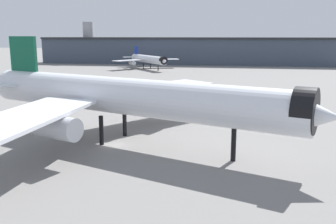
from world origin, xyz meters
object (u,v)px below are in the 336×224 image
(service_truck_front, at_px, (157,96))
(baggage_cart_trailing, at_px, (188,99))
(airliner_near_gate, at_px, (124,97))
(airliner_far_taxiway, at_px, (148,59))
(baggage_tug_wing, at_px, (63,102))
(traffic_cone_wingtip, at_px, (57,107))

(service_truck_front, height_order, baggage_cart_trailing, service_truck_front)
(airliner_near_gate, xyz_separation_m, airliner_far_taxiway, (-29.10, 139.08, -2.62))
(airliner_far_taxiway, bearing_deg, service_truck_front, -23.15)
(baggage_tug_wing, relative_size, traffic_cone_wingtip, 5.40)
(airliner_near_gate, distance_m, baggage_tug_wing, 40.20)
(service_truck_front, xyz_separation_m, baggage_cart_trailing, (8.79, 0.02, -0.61))
(baggage_cart_trailing, height_order, traffic_cone_wingtip, baggage_cart_trailing)
(baggage_tug_wing, bearing_deg, airliner_far_taxiway, -80.90)
(service_truck_front, distance_m, baggage_tug_wing, 25.47)
(service_truck_front, relative_size, traffic_cone_wingtip, 9.27)
(service_truck_front, bearing_deg, baggage_tug_wing, 105.50)
(airliner_near_gate, relative_size, traffic_cone_wingtip, 104.08)
(airliner_far_taxiway, relative_size, service_truck_front, 6.46)
(airliner_near_gate, xyz_separation_m, traffic_cone_wingtip, (-25.87, 25.87, -7.57))
(service_truck_front, distance_m, traffic_cone_wingtip, 27.20)
(service_truck_front, relative_size, baggage_cart_trailing, 2.05)
(baggage_cart_trailing, relative_size, traffic_cone_wingtip, 4.51)
(baggage_tug_wing, bearing_deg, service_truck_front, -147.57)
(airliner_near_gate, relative_size, service_truck_front, 11.23)
(airliner_far_taxiway, height_order, baggage_tug_wing, airliner_far_taxiway)
(baggage_cart_trailing, bearing_deg, traffic_cone_wingtip, 141.17)
(airliner_far_taxiway, distance_m, baggage_tug_wing, 109.40)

